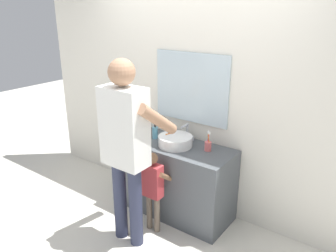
% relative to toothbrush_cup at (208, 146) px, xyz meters
% --- Properties ---
extents(ground_plane, '(14.00, 14.00, 0.00)m').
position_rel_toothbrush_cup_xyz_m(ground_plane, '(-0.34, -0.37, -0.86)').
color(ground_plane, silver).
extents(back_wall, '(4.40, 0.10, 2.70)m').
position_rel_toothbrush_cup_xyz_m(back_wall, '(-0.34, 0.24, 0.49)').
color(back_wall, silver).
rests_on(back_wall, ground).
extents(vanity_cabinet, '(1.24, 0.54, 0.81)m').
position_rel_toothbrush_cup_xyz_m(vanity_cabinet, '(-0.34, -0.07, -0.46)').
color(vanity_cabinet, '#4C5156').
rests_on(vanity_cabinet, ground).
extents(sink_basin, '(0.36, 0.36, 0.11)m').
position_rel_toothbrush_cup_xyz_m(sink_basin, '(-0.34, -0.09, 0.00)').
color(sink_basin, white).
rests_on(sink_basin, vanity_cabinet).
extents(faucet, '(0.18, 0.14, 0.18)m').
position_rel_toothbrush_cup_xyz_m(faucet, '(-0.34, 0.12, 0.03)').
color(faucet, '#B7BABF').
rests_on(faucet, vanity_cabinet).
extents(toothbrush_cup, '(0.07, 0.07, 0.21)m').
position_rel_toothbrush_cup_xyz_m(toothbrush_cup, '(0.00, 0.00, 0.00)').
color(toothbrush_cup, '#D86666').
rests_on(toothbrush_cup, vanity_cabinet).
extents(soap_bottle, '(0.06, 0.06, 0.16)m').
position_rel_toothbrush_cup_xyz_m(soap_bottle, '(-0.64, -0.05, 0.01)').
color(soap_bottle, '#66B2D1').
rests_on(soap_bottle, vanity_cabinet).
extents(child_toddler, '(0.27, 0.27, 0.87)m').
position_rel_toothbrush_cup_xyz_m(child_toddler, '(-0.34, -0.48, -0.34)').
color(child_toddler, '#6B5B4C').
rests_on(child_toddler, ground).
extents(adult_parent, '(0.56, 0.58, 1.80)m').
position_rel_toothbrush_cup_xyz_m(adult_parent, '(-0.44, -0.73, 0.21)').
color(adult_parent, '#2D334C').
rests_on(adult_parent, ground).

